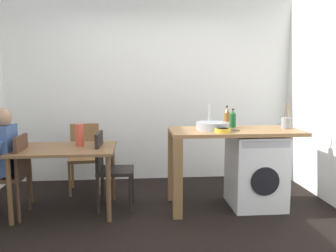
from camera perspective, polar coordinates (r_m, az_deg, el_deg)
ground_plane at (r=3.66m, az=-1.65°, el=-16.22°), size 5.46×5.46×0.00m
wall_back at (r=5.10m, az=-2.92°, el=6.13°), size 4.60×0.10×2.70m
dining_table at (r=3.97m, az=-16.89°, el=-4.88°), size 1.10×0.76×0.74m
chair_person_seat at (r=4.06m, az=-24.72°, el=-6.96°), size 0.41×0.41×0.90m
chair_opposite at (r=3.99m, az=-9.91°, el=-6.62°), size 0.42×0.42×0.90m
chair_spare_by_wall at (r=4.73m, az=-13.82°, el=-4.48°), size 0.43×0.43×0.90m
kitchen_counter at (r=3.96m, az=8.20°, el=-2.92°), size 1.50×0.68×0.92m
washing_machine at (r=4.17m, az=14.52°, el=-7.24°), size 0.60×0.61×0.86m
sink_basin at (r=3.92m, az=7.52°, el=-0.01°), size 0.38×0.38×0.09m
tap at (r=4.08m, az=6.99°, el=1.64°), size 0.02×0.02×0.28m
bottle_tall_green at (r=4.01m, az=9.86°, el=1.25°), size 0.06×0.06×0.27m
bottle_squat_brown at (r=4.18m, az=10.83°, el=1.18°), size 0.08×0.08×0.23m
mixing_bowl at (r=3.74m, az=9.13°, el=-0.68°), size 0.17×0.17×0.05m
utensil_crock at (r=4.25m, az=19.21°, el=0.55°), size 0.11×0.11×0.30m
vase at (r=4.00m, az=-14.62°, el=-1.46°), size 0.09×0.09×0.25m
scissors at (r=3.88m, az=10.89°, el=-0.77°), size 0.15×0.06×0.01m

